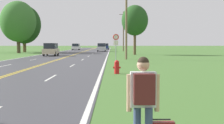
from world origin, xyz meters
TOP-DOWN VIEW (x-y plane):
  - hitchhiker_person at (6.53, 5.13)m, footprint 0.56×0.40m
  - fire_hydrant at (6.30, 18.78)m, footprint 0.46×0.30m
  - traffic_sign at (6.38, 29.63)m, footprint 0.60×0.10m
  - utility_pole_midground at (7.62, 35.26)m, footprint 1.80×0.24m
  - utility_pole_far at (8.53, 69.17)m, footprint 1.80×0.24m
  - tree_left_verge at (-11.91, 63.76)m, footprint 6.78×6.78m
  - tree_behind_sign at (-11.14, 57.16)m, footprint 6.49×6.49m
  - tree_right_cluster at (9.60, 49.18)m, footprint 4.16×4.16m
  - car_champagne_van_approaching at (-2.78, 44.74)m, footprint 1.85×4.15m
  - car_silver_suv_mid_near at (3.73, 67.88)m, footprint 1.85×4.87m
  - car_white_van_mid_far at (-3.58, 82.96)m, footprint 1.99×4.28m
  - car_dark_blue_van_receding at (4.19, 88.11)m, footprint 1.88×3.97m

SIDE VIEW (x-z plane):
  - fire_hydrant at x=6.30m, z-range 0.01..0.83m
  - car_white_van_mid_far at x=-3.58m, z-range 0.04..1.72m
  - car_dark_blue_van_receding at x=4.19m, z-range 0.03..1.75m
  - car_silver_suv_mid_near at x=3.73m, z-range 0.05..1.84m
  - car_champagne_van_approaching at x=-2.78m, z-range 0.03..1.87m
  - hitchhiker_person at x=6.53m, z-range 0.18..1.83m
  - traffic_sign at x=6.38m, z-range 0.70..3.42m
  - utility_pole_midground at x=7.62m, z-range 0.15..7.81m
  - utility_pole_far at x=8.53m, z-range 0.16..8.92m
  - tree_right_cluster at x=9.60m, z-range 1.48..9.28m
  - tree_left_verge at x=-11.91m, z-range 0.84..10.35m
  - tree_behind_sign at x=-11.14m, z-range 1.00..10.51m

